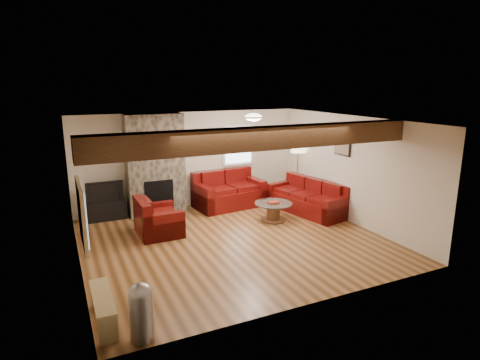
% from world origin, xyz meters
% --- Properties ---
extents(room, '(8.00, 8.00, 8.00)m').
position_xyz_m(room, '(0.00, 0.00, 1.25)').
color(room, brown).
rests_on(room, ground).
extents(floor, '(6.00, 6.00, 0.00)m').
position_xyz_m(floor, '(0.00, 0.00, 0.00)').
color(floor, brown).
rests_on(floor, ground).
extents(oak_beam, '(6.00, 0.36, 0.38)m').
position_xyz_m(oak_beam, '(0.00, -1.25, 2.31)').
color(oak_beam, '#331C0F').
rests_on(oak_beam, room).
extents(chimney_breast, '(1.40, 0.67, 2.50)m').
position_xyz_m(chimney_breast, '(-1.00, 2.49, 1.22)').
color(chimney_breast, '#322D27').
rests_on(chimney_breast, floor).
extents(back_window, '(0.90, 0.08, 1.10)m').
position_xyz_m(back_window, '(1.35, 2.71, 1.55)').
color(back_window, white).
rests_on(back_window, room).
extents(hatch_window, '(0.08, 1.00, 0.90)m').
position_xyz_m(hatch_window, '(-2.96, -1.50, 1.45)').
color(hatch_window, tan).
rests_on(hatch_window, room).
extents(ceiling_dome, '(0.40, 0.40, 0.18)m').
position_xyz_m(ceiling_dome, '(0.90, 0.90, 2.44)').
color(ceiling_dome, white).
rests_on(ceiling_dome, room).
extents(artwork_back, '(0.42, 0.06, 0.52)m').
position_xyz_m(artwork_back, '(0.15, 2.71, 1.70)').
color(artwork_back, black).
rests_on(artwork_back, room).
extents(artwork_right, '(0.06, 0.55, 0.42)m').
position_xyz_m(artwork_right, '(2.96, 0.30, 1.75)').
color(artwork_right, black).
rests_on(artwork_right, room).
extents(sofa_three, '(1.30, 2.26, 0.82)m').
position_xyz_m(sofa_three, '(2.48, 0.95, 0.41)').
color(sofa_three, '#46050A').
rests_on(sofa_three, floor).
extents(loveseat, '(1.87, 1.20, 0.94)m').
position_xyz_m(loveseat, '(0.86, 2.23, 0.47)').
color(loveseat, '#46050A').
rests_on(loveseat, floor).
extents(armchair_red, '(0.90, 1.02, 0.82)m').
position_xyz_m(armchair_red, '(-1.32, 1.03, 0.41)').
color(armchair_red, '#46050A').
rests_on(armchair_red, floor).
extents(coffee_table, '(0.90, 0.90, 0.47)m').
position_xyz_m(coffee_table, '(1.37, 0.75, 0.22)').
color(coffee_table, '#482E17').
rests_on(coffee_table, floor).
extents(tv_cabinet, '(0.94, 0.38, 0.47)m').
position_xyz_m(tv_cabinet, '(-2.24, 2.53, 0.23)').
color(tv_cabinet, black).
rests_on(tv_cabinet, floor).
extents(television, '(0.86, 0.11, 0.49)m').
position_xyz_m(television, '(-2.24, 2.53, 0.72)').
color(television, black).
rests_on(television, tv_cabinet).
extents(floor_lamp, '(0.43, 0.43, 1.68)m').
position_xyz_m(floor_lamp, '(2.80, 1.94, 1.43)').
color(floor_lamp, '#B28A4A').
rests_on(floor_lamp, floor).
extents(pine_bench, '(0.25, 1.09, 0.41)m').
position_xyz_m(pine_bench, '(-2.83, -1.95, 0.20)').
color(pine_bench, tan).
rests_on(pine_bench, floor).
extents(pedal_bin, '(0.36, 0.36, 0.79)m').
position_xyz_m(pedal_bin, '(-2.42, -2.55, 0.39)').
color(pedal_bin, '#9A9A9E').
rests_on(pedal_bin, floor).
extents(coal_bucket, '(0.36, 0.36, 0.34)m').
position_xyz_m(coal_bucket, '(-1.27, 1.67, 0.17)').
color(coal_bucket, slate).
rests_on(coal_bucket, floor).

